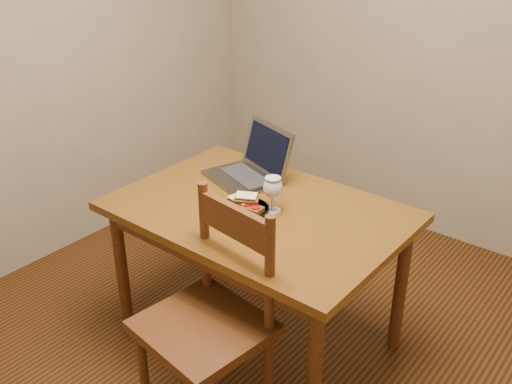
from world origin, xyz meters
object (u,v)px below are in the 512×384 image
Objects in this scene: table at (258,224)px; milk_glass at (273,194)px; chair at (208,312)px; laptop at (253,164)px; plate at (246,209)px.

milk_glass reaches higher than table.
chair is (0.16, -0.51, -0.11)m from table.
milk_glass is at bearing 106.31° from chair.
table is 0.18m from milk_glass.
chair is at bearing -80.81° from milk_glass.
chair is 1.16× the size of laptop.
chair is 3.07× the size of milk_glass.
milk_glass is (-0.09, 0.53, 0.28)m from chair.
chair is 0.53m from plate.
table is 6.11× the size of plate.
table is 0.37m from laptop.
laptop reaches higher than plate.
laptop is at bearing 142.42° from milk_glass.
plate is at bearing 118.88° from chair.
table is 2.51× the size of chair.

